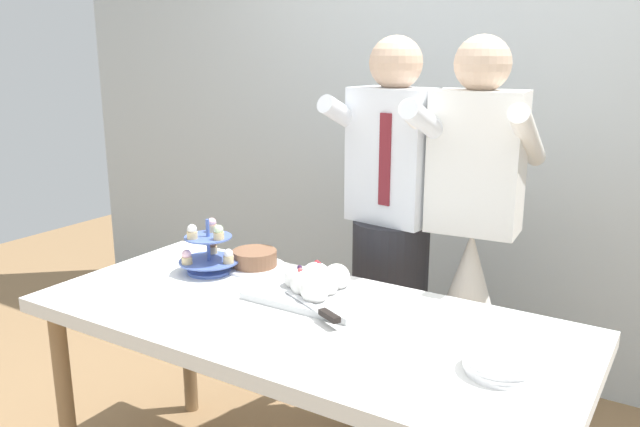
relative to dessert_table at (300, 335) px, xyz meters
name	(u,v)px	position (x,y,z in m)	size (l,w,h in m)	color
rear_wall	(466,82)	(0.00, 1.47, 0.75)	(5.20, 0.10, 2.90)	silver
dessert_table	(300,335)	(0.00, 0.00, 0.00)	(1.80, 0.80, 0.78)	white
cupcake_stand	(209,252)	(-0.52, 0.15, 0.15)	(0.23, 0.23, 0.21)	#4C66B2
main_cake_tray	(316,286)	(-0.03, 0.15, 0.12)	(0.42, 0.37, 0.13)	silver
plate_stack	(501,362)	(0.66, -0.04, 0.10)	(0.20, 0.20, 0.05)	white
round_cake	(255,260)	(-0.40, 0.28, 0.11)	(0.24, 0.24, 0.07)	white
person_groom	(390,261)	(-0.02, 0.72, 0.05)	(0.52, 0.54, 1.66)	#232328
person_bride	(467,312)	(0.31, 0.74, -0.12)	(0.56, 0.56, 1.66)	white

